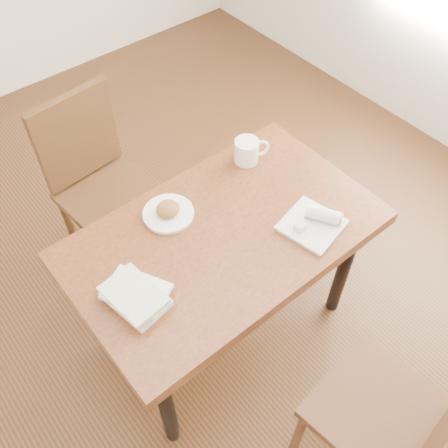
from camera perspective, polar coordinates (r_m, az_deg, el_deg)
ground at (r=2.54m, az=0.00°, el=-11.59°), size 4.00×5.00×0.01m
room_walls at (r=1.34m, az=0.00°, el=23.27°), size 4.02×5.02×2.80m
table at (r=1.98m, az=0.00°, el=-2.57°), size 1.20×0.72×0.75m
chair_near at (r=1.88m, az=20.00°, el=-20.29°), size 0.47×0.47×0.95m
chair_far at (r=2.47m, az=-14.20°, el=5.23°), size 0.46×0.46×0.95m
plate_scone at (r=1.96m, az=-6.39°, el=1.37°), size 0.20×0.20×0.06m
coffee_mug at (r=2.15m, az=2.73°, el=8.41°), size 0.15×0.11×0.11m
plate_burrito at (r=1.95m, az=10.40°, el=0.24°), size 0.25×0.25×0.07m
book_stack at (r=1.74m, az=-10.09°, el=-8.03°), size 0.23×0.26×0.06m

